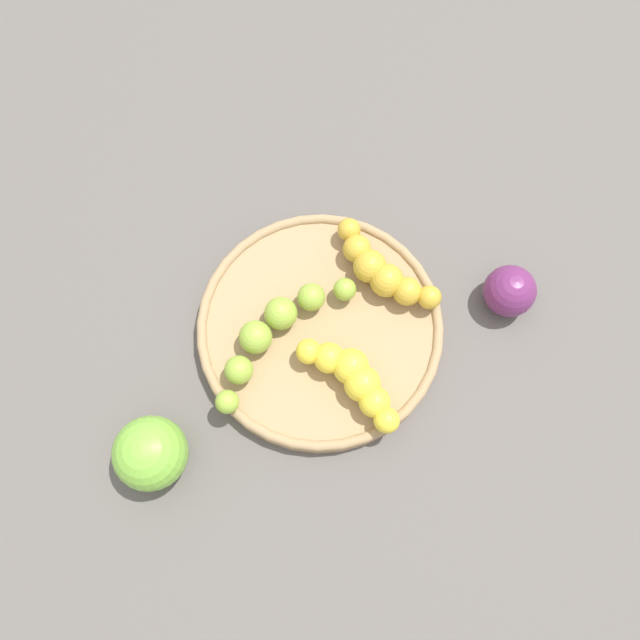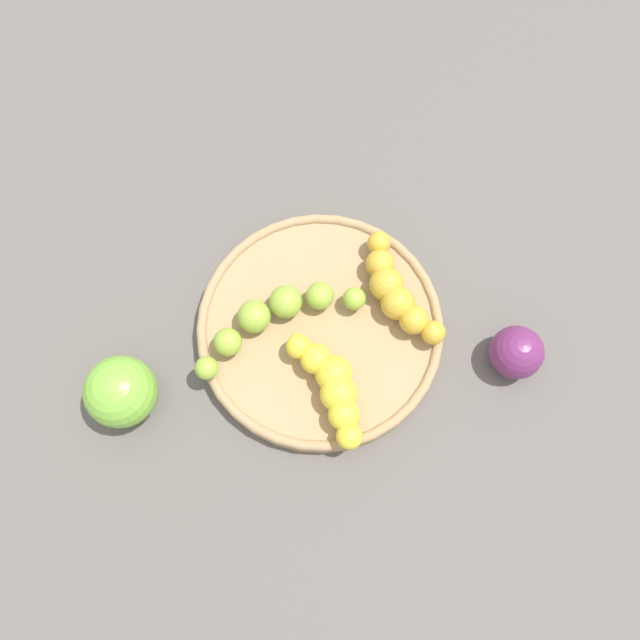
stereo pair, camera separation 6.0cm
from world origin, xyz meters
name	(u,v)px [view 1 (the left image)]	position (x,y,z in m)	size (l,w,h in m)	color
ground_plane	(320,331)	(0.00, 0.00, 0.00)	(2.40, 2.40, 0.00)	#56514C
fruit_bowl	(320,328)	(0.00, 0.00, 0.01)	(0.24, 0.24, 0.02)	#A08259
banana_green	(274,330)	(0.02, 0.04, 0.04)	(0.07, 0.17, 0.03)	#8CAD38
banana_yellow	(353,378)	(-0.06, 0.00, 0.04)	(0.12, 0.06, 0.03)	yellow
banana_spotted	(381,270)	(0.01, -0.08, 0.04)	(0.13, 0.06, 0.03)	gold
plum_purple	(510,291)	(-0.07, -0.18, 0.03)	(0.05, 0.05, 0.05)	#662659
apple_green	(151,453)	(-0.02, 0.20, 0.03)	(0.07, 0.07, 0.07)	#72B238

